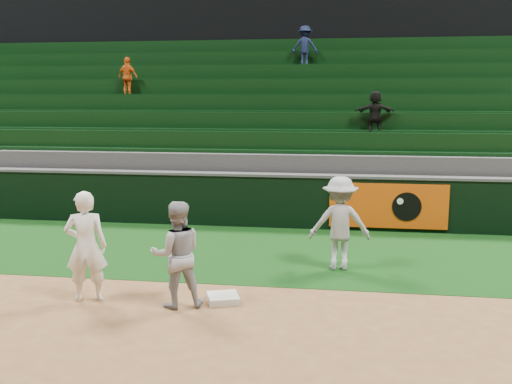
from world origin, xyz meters
TOP-DOWN VIEW (x-y plane):
  - ground at (0.00, 0.00)m, footprint 70.00×70.00m
  - foul_grass at (0.00, 3.00)m, footprint 36.00×4.20m
  - upper_deck at (0.00, 17.45)m, footprint 40.00×12.00m
  - first_base at (0.23, 0.17)m, footprint 0.57×0.57m
  - first_baseman at (-1.76, -0.08)m, footprint 0.69×0.54m
  - baserunner at (-0.37, -0.11)m, footprint 0.91×0.82m
  - base_coach at (1.93, 2.05)m, footprint 1.10×0.69m
  - field_wall at (0.03, 5.20)m, footprint 36.00×0.45m
  - stadium_seating at (-0.00, 8.97)m, footprint 36.00×5.95m

SIDE VIEW (x-z plane):
  - ground at x=0.00m, z-range 0.00..0.00m
  - foul_grass at x=0.00m, z-range 0.00..0.01m
  - first_base at x=0.23m, z-range 0.00..0.10m
  - field_wall at x=0.03m, z-range 0.01..1.26m
  - baserunner at x=-0.37m, z-range 0.00..1.55m
  - base_coach at x=1.93m, z-range 0.01..1.65m
  - first_baseman at x=-1.76m, z-range 0.00..1.66m
  - stadium_seating at x=0.00m, z-range -0.86..4.26m
  - upper_deck at x=0.00m, z-range 0.00..12.00m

